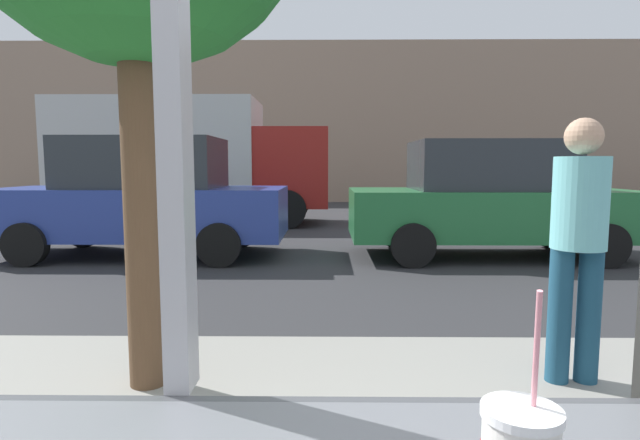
# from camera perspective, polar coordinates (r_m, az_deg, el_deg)

# --- Properties ---
(ground_plane) EXTENTS (60.00, 60.00, 0.00)m
(ground_plane) POSITION_cam_1_polar(r_m,az_deg,el_deg) (9.02, -1.15, -3.16)
(ground_plane) COLOR #2D2D30
(sidewalk_strip) EXTENTS (16.00, 2.80, 0.10)m
(sidewalk_strip) POSITION_cam_1_polar(r_m,az_deg,el_deg) (2.87, -5.61, -22.99)
(sidewalk_strip) COLOR gray
(sidewalk_strip) RESTS_ON ground
(building_facade_far) EXTENTS (28.00, 1.20, 6.35)m
(building_facade_far) POSITION_cam_1_polar(r_m,az_deg,el_deg) (21.13, -0.09, 10.77)
(building_facade_far) COLOR gray
(building_facade_far) RESTS_ON ground
(parked_car_blue) EXTENTS (4.51, 1.96, 1.89)m
(parked_car_blue) POSITION_cam_1_polar(r_m,az_deg,el_deg) (8.60, -19.16, 2.36)
(parked_car_blue) COLOR #283D93
(parked_car_blue) RESTS_ON ground
(parked_car_green) EXTENTS (4.42, 1.97, 1.84)m
(parked_car_green) POSITION_cam_1_polar(r_m,az_deg,el_deg) (8.49, 18.46, 2.19)
(parked_car_green) COLOR #236B38
(parked_car_green) RESTS_ON ground
(box_truck) EXTENTS (6.64, 2.44, 3.06)m
(box_truck) POSITION_cam_1_polar(r_m,az_deg,el_deg) (13.20, -14.58, 6.78)
(box_truck) COLOR beige
(box_truck) RESTS_ON ground
(pedestrian) EXTENTS (0.32, 0.32, 1.63)m
(pedestrian) POSITION_cam_1_polar(r_m,az_deg,el_deg) (3.47, 27.00, -1.37)
(pedestrian) COLOR navy
(pedestrian) RESTS_ON sidewalk_strip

